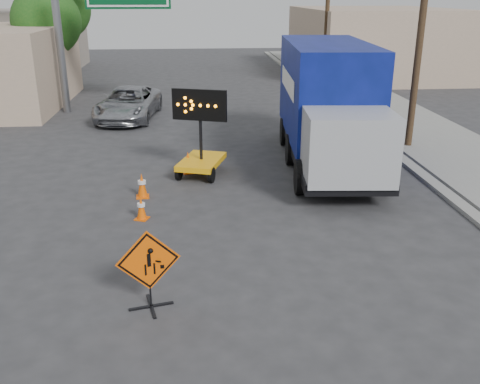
{
  "coord_description": "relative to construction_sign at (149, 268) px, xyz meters",
  "views": [
    {
      "loc": [
        -0.17,
        -9.22,
        5.64
      ],
      "look_at": [
        0.82,
        2.13,
        1.38
      ],
      "focal_mm": 40.0,
      "sensor_mm": 36.0,
      "label": 1
    }
  ],
  "objects": [
    {
      "name": "building_right_far",
      "position": [
        14.09,
        30.32,
        1.45
      ],
      "size": [
        10.0,
        14.0,
        4.6
      ],
      "primitive_type": "cube",
      "color": "tan",
      "rests_on": "ground"
    },
    {
      "name": "highway_gantry",
      "position": [
        -3.34,
        18.27,
        4.22
      ],
      "size": [
        6.18,
        0.38,
        6.9
      ],
      "color": "slate",
      "rests_on": "ground"
    },
    {
      "name": "utility_pole_near",
      "position": [
        9.09,
        10.32,
        3.84
      ],
      "size": [
        1.8,
        0.26,
        9.0
      ],
      "color": "#402F1B",
      "rests_on": "ground"
    },
    {
      "name": "pickup_truck",
      "position": [
        -2.13,
        16.49,
        -0.11
      ],
      "size": [
        3.04,
        5.54,
        1.47
      ],
      "primitive_type": "imported",
      "rotation": [
        0.0,
        0.0,
        -0.12
      ],
      "color": "#AAACB1",
      "rests_on": "ground"
    },
    {
      "name": "tree_left_far",
      "position": [
        -7.91,
        30.32,
        3.75
      ],
      "size": [
        4.1,
        4.1,
        6.66
      ],
      "color": "#402F1B",
      "rests_on": "ground"
    },
    {
      "name": "box_truck",
      "position": [
        5.45,
        8.63,
        1.0
      ],
      "size": [
        3.27,
        8.76,
        4.08
      ],
      "rotation": [
        0.0,
        0.0,
        -0.08
      ],
      "color": "black",
      "rests_on": "ground"
    },
    {
      "name": "sidewalk_right",
      "position": [
        10.59,
        15.32,
        -0.77
      ],
      "size": [
        4.0,
        60.0,
        0.15
      ],
      "primitive_type": "cube",
      "color": "gray",
      "rests_on": "ground"
    },
    {
      "name": "tree_left_near",
      "position": [
        -6.91,
        22.32,
        3.32
      ],
      "size": [
        3.71,
        3.71,
        6.03
      ],
      "color": "#402F1B",
      "rests_on": "ground"
    },
    {
      "name": "curb_right",
      "position": [
        8.29,
        15.32,
        -0.79
      ],
      "size": [
        0.4,
        60.0,
        0.12
      ],
      "primitive_type": "cube",
      "color": "gray",
      "rests_on": "ground"
    },
    {
      "name": "utility_pole_far",
      "position": [
        9.09,
        24.32,
        3.84
      ],
      "size": [
        1.8,
        0.26,
        9.0
      ],
      "color": "#402F1B",
      "rests_on": "ground"
    },
    {
      "name": "cone_b",
      "position": [
        -0.65,
        5.94,
        -0.48
      ],
      "size": [
        0.4,
        0.4,
        0.73
      ],
      "rotation": [
        0.0,
        0.0,
        0.08
      ],
      "color": "#F45805",
      "rests_on": "ground"
    },
    {
      "name": "ground",
      "position": [
        1.09,
        0.32,
        -0.85
      ],
      "size": [
        100.0,
        100.0,
        0.0
      ],
      "primitive_type": "plane",
      "color": "#2D2D30",
      "rests_on": "ground"
    },
    {
      "name": "cone_a",
      "position": [
        -0.53,
        4.3,
        -0.53
      ],
      "size": [
        0.42,
        0.42,
        0.64
      ],
      "rotation": [
        0.0,
        0.0,
        -0.38
      ],
      "color": "#F45805",
      "rests_on": "ground"
    },
    {
      "name": "arrow_board",
      "position": [
        1.12,
        7.88,
        -0.21
      ],
      "size": [
        1.75,
        2.25,
        2.82
      ],
      "rotation": [
        0.0,
        0.0,
        -0.32
      ],
      "color": "#FFAE0E",
      "rests_on": "ground"
    },
    {
      "name": "cone_c",
      "position": [
        0.68,
        8.08,
        -0.48
      ],
      "size": [
        0.44,
        0.44,
        0.74
      ],
      "rotation": [
        0.0,
        0.0,
        0.21
      ],
      "color": "#F45805",
      "rests_on": "ground"
    },
    {
      "name": "construction_sign",
      "position": [
        0.0,
        0.0,
        0.0
      ],
      "size": [
        1.18,
        0.84,
        1.6
      ],
      "rotation": [
        0.0,
        0.0,
        0.23
      ],
      "color": "black",
      "rests_on": "ground"
    }
  ]
}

